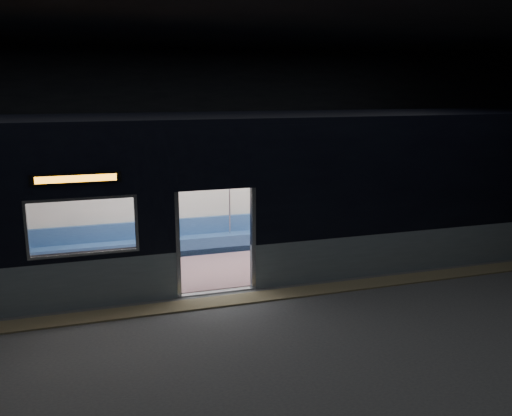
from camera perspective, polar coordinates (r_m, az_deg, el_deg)
name	(u,v)px	position (r m, az deg, el deg)	size (l,w,h in m)	color
station_floor	(231,314)	(9.78, -2.67, -11.05)	(24.00, 14.00, 0.01)	#47494C
station_envelope	(229,103)	(8.96, -2.91, 10.97)	(24.00, 14.00, 5.00)	black
tactile_strip	(223,301)	(10.26, -3.47, -9.76)	(22.80, 0.50, 0.03)	#8C7F59
metro_car	(199,186)	(11.62, -6.00, 2.28)	(18.00, 3.04, 3.35)	#84949E
passenger	(305,213)	(13.61, 5.17, -0.56)	(0.47, 0.76, 1.44)	black
handbag	(309,220)	(13.43, 5.62, -1.31)	(0.31, 0.27, 0.16)	black
transit_map	(342,183)	(14.23, 9.06, 2.66)	(1.06, 0.03, 0.69)	white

